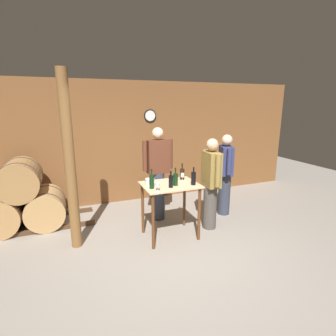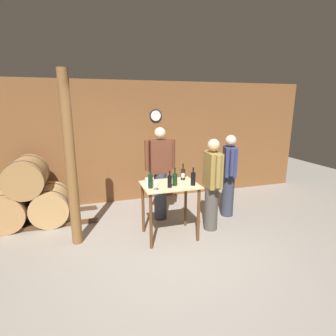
{
  "view_description": "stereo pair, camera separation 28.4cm",
  "coord_description": "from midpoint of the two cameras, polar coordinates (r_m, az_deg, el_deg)",
  "views": [
    {
      "loc": [
        -1.43,
        -3.14,
        2.21
      ],
      "look_at": [
        0.09,
        0.76,
        1.18
      ],
      "focal_mm": 28.0,
      "sensor_mm": 36.0,
      "label": 1
    },
    {
      "loc": [
        -1.16,
        -3.23,
        2.21
      ],
      "look_at": [
        0.09,
        0.76,
        1.18
      ],
      "focal_mm": 28.0,
      "sensor_mm": 36.0,
      "label": 2
    }
  ],
  "objects": [
    {
      "name": "wine_bottle_left",
      "position": [
        4.09,
        -1.37,
        -2.87
      ],
      "size": [
        0.07,
        0.07,
        0.27
      ],
      "color": "black",
      "rests_on": "tasting_table"
    },
    {
      "name": "ground_plane",
      "position": [
        4.09,
        0.7,
        -18.87
      ],
      "size": [
        14.0,
        14.0,
        0.0
      ],
      "primitive_type": "plane",
      "color": "gray"
    },
    {
      "name": "wine_bottle_far_left",
      "position": [
        4.06,
        -5.59,
        -2.89
      ],
      "size": [
        0.07,
        0.07,
        0.31
      ],
      "color": "black",
      "rests_on": "tasting_table"
    },
    {
      "name": "wine_glass_near_center",
      "position": [
        4.46,
        1.34,
        -1.65
      ],
      "size": [
        0.06,
        0.06,
        0.13
      ],
      "color": "silver",
      "rests_on": "tasting_table"
    },
    {
      "name": "wine_bottle_right",
      "position": [
        4.54,
        1.32,
        -1.23
      ],
      "size": [
        0.08,
        0.08,
        0.28
      ],
      "color": "black",
      "rests_on": "tasting_table"
    },
    {
      "name": "ice_bucket",
      "position": [
        4.25,
        -5.91,
        -3.04
      ],
      "size": [
        0.15,
        0.15,
        0.11
      ],
      "color": "white",
      "rests_on": "tasting_table"
    },
    {
      "name": "back_wall",
      "position": [
        6.02,
        -8.7,
        5.49
      ],
      "size": [
        8.4,
        0.08,
        2.7
      ],
      "color": "brown",
      "rests_on": "ground_plane"
    },
    {
      "name": "wine_bottle_center",
      "position": [
        4.19,
        -0.31,
        -2.44
      ],
      "size": [
        0.08,
        0.08,
        0.29
      ],
      "color": "black",
      "rests_on": "tasting_table"
    },
    {
      "name": "barrel_rack",
      "position": [
        5.46,
        -30.32,
        -6.11
      ],
      "size": [
        2.38,
        0.82,
        1.27
      ],
      "color": "#4C331E",
      "rests_on": "ground_plane"
    },
    {
      "name": "person_visitor_bearded",
      "position": [
        4.65,
        7.59,
        -3.12
      ],
      "size": [
        0.25,
        0.59,
        1.64
      ],
      "color": "#4C4742",
      "rests_on": "ground_plane"
    },
    {
      "name": "wine_glass_near_left",
      "position": [
        3.93,
        -4.34,
        -3.71
      ],
      "size": [
        0.07,
        0.07,
        0.13
      ],
      "color": "silver",
      "rests_on": "tasting_table"
    },
    {
      "name": "wine_bottle_far_right",
      "position": [
        4.23,
        3.66,
        -2.21
      ],
      "size": [
        0.08,
        0.08,
        0.29
      ],
      "color": "black",
      "rests_on": "tasting_table"
    },
    {
      "name": "person_host",
      "position": [
        4.96,
        -3.83,
        -0.87
      ],
      "size": [
        0.59,
        0.24,
        1.79
      ],
      "color": "#333847",
      "rests_on": "ground_plane"
    },
    {
      "name": "wooden_post",
      "position": [
        4.18,
        -22.45,
        0.91
      ],
      "size": [
        0.16,
        0.16,
        2.7
      ],
      "color": "brown",
      "rests_on": "ground_plane"
    },
    {
      "name": "person_visitor_with_scarf",
      "position": [
        5.31,
        10.87,
        -1.13
      ],
      "size": [
        0.34,
        0.56,
        1.63
      ],
      "color": "#333847",
      "rests_on": "ground_plane"
    },
    {
      "name": "tasting_table",
      "position": [
        4.35,
        -1.4,
        -6.12
      ],
      "size": [
        0.91,
        0.7,
        0.93
      ],
      "color": "#D1B284",
      "rests_on": "ground_plane"
    }
  ]
}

